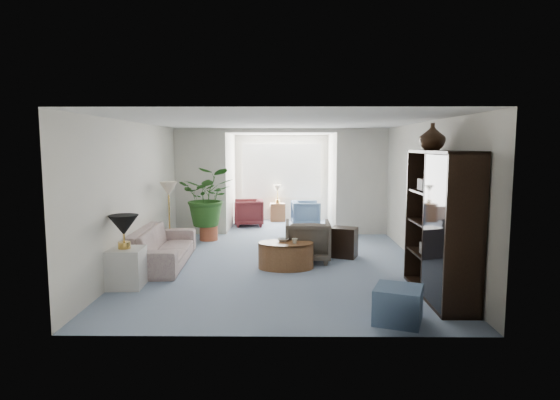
{
  "coord_description": "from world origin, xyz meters",
  "views": [
    {
      "loc": [
        0.09,
        -7.95,
        2.1
      ],
      "look_at": [
        0.0,
        0.6,
        1.1
      ],
      "focal_mm": 29.99,
      "sensor_mm": 36.0,
      "label": 1
    }
  ],
  "objects_px": {
    "end_table": "(125,268)",
    "cabinet_urn": "(432,137)",
    "table_lamp": "(124,225)",
    "sunroom_chair_maroon": "(249,213)",
    "floor_lamp": "(169,189)",
    "ottoman": "(398,305)",
    "sofa": "(162,246)",
    "wingback_chair": "(308,241)",
    "plant_pot": "(209,233)",
    "coffee_table": "(286,255)",
    "sunroom_table": "(278,212)",
    "side_table_dark": "(344,242)",
    "framed_picture": "(426,169)",
    "coffee_cup": "(295,241)",
    "sunroom_chair_blue": "(306,213)",
    "coffee_bowl": "(283,240)",
    "entertainment_cabinet": "(440,225)"
  },
  "relations": [
    {
      "from": "framed_picture",
      "to": "table_lamp",
      "type": "height_order",
      "value": "framed_picture"
    },
    {
      "from": "floor_lamp",
      "to": "sunroom_table",
      "type": "height_order",
      "value": "floor_lamp"
    },
    {
      "from": "floor_lamp",
      "to": "ottoman",
      "type": "relative_size",
      "value": 0.67
    },
    {
      "from": "ottoman",
      "to": "sunroom_chair_maroon",
      "type": "height_order",
      "value": "sunroom_chair_maroon"
    },
    {
      "from": "framed_picture",
      "to": "sofa",
      "type": "relative_size",
      "value": 0.23
    },
    {
      "from": "plant_pot",
      "to": "cabinet_urn",
      "type": "bearing_deg",
      "value": -41.41
    },
    {
      "from": "table_lamp",
      "to": "coffee_table",
      "type": "relative_size",
      "value": 0.46
    },
    {
      "from": "framed_picture",
      "to": "wingback_chair",
      "type": "distance_m",
      "value": 2.42
    },
    {
      "from": "coffee_cup",
      "to": "cabinet_urn",
      "type": "distance_m",
      "value": 2.77
    },
    {
      "from": "ottoman",
      "to": "sunroom_chair_maroon",
      "type": "bearing_deg",
      "value": 108.79
    },
    {
      "from": "coffee_cup",
      "to": "coffee_bowl",
      "type": "bearing_deg",
      "value": 135.0
    },
    {
      "from": "coffee_table",
      "to": "sunroom_table",
      "type": "relative_size",
      "value": 1.89
    },
    {
      "from": "framed_picture",
      "to": "end_table",
      "type": "relative_size",
      "value": 0.86
    },
    {
      "from": "wingback_chair",
      "to": "sunroom_chair_blue",
      "type": "height_order",
      "value": "wingback_chair"
    },
    {
      "from": "sofa",
      "to": "sunroom_table",
      "type": "xyz_separation_m",
      "value": [
        1.98,
        4.79,
        -0.07
      ]
    },
    {
      "from": "sofa",
      "to": "end_table",
      "type": "relative_size",
      "value": 3.8
    },
    {
      "from": "sofa",
      "to": "wingback_chair",
      "type": "bearing_deg",
      "value": -86.57
    },
    {
      "from": "end_table",
      "to": "table_lamp",
      "type": "distance_m",
      "value": 0.64
    },
    {
      "from": "plant_pot",
      "to": "floor_lamp",
      "type": "bearing_deg",
      "value": -118.46
    },
    {
      "from": "coffee_cup",
      "to": "plant_pot",
      "type": "height_order",
      "value": "coffee_cup"
    },
    {
      "from": "table_lamp",
      "to": "ottoman",
      "type": "relative_size",
      "value": 0.82
    },
    {
      "from": "table_lamp",
      "to": "sunroom_chair_maroon",
      "type": "distance_m",
      "value": 5.6
    },
    {
      "from": "sunroom_table",
      "to": "coffee_table",
      "type": "bearing_deg",
      "value": -87.53
    },
    {
      "from": "coffee_bowl",
      "to": "plant_pot",
      "type": "xyz_separation_m",
      "value": [
        -1.67,
        2.29,
        -0.31
      ]
    },
    {
      "from": "entertainment_cabinet",
      "to": "sunroom_chair_maroon",
      "type": "distance_m",
      "value": 6.59
    },
    {
      "from": "framed_picture",
      "to": "table_lamp",
      "type": "distance_m",
      "value": 4.93
    },
    {
      "from": "end_table",
      "to": "cabinet_urn",
      "type": "relative_size",
      "value": 1.49
    },
    {
      "from": "wingback_chair",
      "to": "plant_pot",
      "type": "xyz_separation_m",
      "value": [
        -2.11,
        1.87,
        -0.21
      ]
    },
    {
      "from": "framed_picture",
      "to": "table_lamp",
      "type": "bearing_deg",
      "value": -167.03
    },
    {
      "from": "sofa",
      "to": "wingback_chair",
      "type": "height_order",
      "value": "wingback_chair"
    },
    {
      "from": "sunroom_chair_maroon",
      "to": "sunroom_table",
      "type": "distance_m",
      "value": 1.07
    },
    {
      "from": "sunroom_chair_maroon",
      "to": "sunroom_table",
      "type": "relative_size",
      "value": 1.52
    },
    {
      "from": "coffee_table",
      "to": "framed_picture",
      "type": "bearing_deg",
      "value": -0.14
    },
    {
      "from": "sunroom_table",
      "to": "table_lamp",
      "type": "bearing_deg",
      "value": -109.51
    },
    {
      "from": "end_table",
      "to": "coffee_cup",
      "type": "distance_m",
      "value": 2.74
    },
    {
      "from": "framed_picture",
      "to": "sunroom_chair_maroon",
      "type": "distance_m",
      "value": 5.59
    },
    {
      "from": "cabinet_urn",
      "to": "end_table",
      "type": "bearing_deg",
      "value": -178.66
    },
    {
      "from": "sofa",
      "to": "floor_lamp",
      "type": "bearing_deg",
      "value": 4.07
    },
    {
      "from": "end_table",
      "to": "cabinet_urn",
      "type": "distance_m",
      "value": 4.91
    },
    {
      "from": "cabinet_urn",
      "to": "plant_pot",
      "type": "relative_size",
      "value": 0.98
    },
    {
      "from": "ottoman",
      "to": "framed_picture",
      "type": "bearing_deg",
      "value": 67.4
    },
    {
      "from": "entertainment_cabinet",
      "to": "coffee_cup",
      "type": "bearing_deg",
      "value": 144.78
    },
    {
      "from": "floor_lamp",
      "to": "wingback_chair",
      "type": "bearing_deg",
      "value": -15.84
    },
    {
      "from": "sunroom_chair_maroon",
      "to": "sunroom_chair_blue",
      "type": "bearing_deg",
      "value": 85.33
    },
    {
      "from": "coffee_cup",
      "to": "sunroom_chair_blue",
      "type": "relative_size",
      "value": 0.13
    },
    {
      "from": "coffee_cup",
      "to": "sunroom_table",
      "type": "bearing_deg",
      "value": 94.09
    },
    {
      "from": "coffee_table",
      "to": "entertainment_cabinet",
      "type": "height_order",
      "value": "entertainment_cabinet"
    },
    {
      "from": "sunroom_chair_maroon",
      "to": "side_table_dark",
      "type": "bearing_deg",
      "value": 26.11
    },
    {
      "from": "sunroom_chair_maroon",
      "to": "table_lamp",
      "type": "bearing_deg",
      "value": -19.48
    },
    {
      "from": "coffee_bowl",
      "to": "sunroom_chair_maroon",
      "type": "relative_size",
      "value": 0.26
    }
  ]
}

